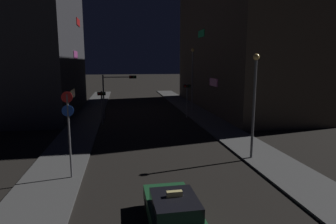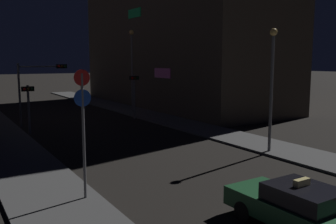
{
  "view_description": "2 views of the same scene",
  "coord_description": "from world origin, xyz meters",
  "px_view_note": "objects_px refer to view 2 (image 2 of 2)",
  "views": [
    {
      "loc": [
        -2.66,
        -2.44,
        6.12
      ],
      "look_at": [
        0.48,
        16.69,
        2.76
      ],
      "focal_mm": 30.62,
      "sensor_mm": 36.0,
      "label": 1
    },
    {
      "loc": [
        -9.45,
        0.31,
        4.96
      ],
      "look_at": [
        -0.06,
        15.57,
        2.47
      ],
      "focal_mm": 39.26,
      "sensor_mm": 36.0,
      "label": 2
    }
  ],
  "objects_px": {
    "taxi": "(299,208)",
    "traffic_light_right_kerb": "(134,87)",
    "street_lamp_near_block": "(272,77)",
    "street_lamp_far_block": "(132,61)",
    "traffic_light_overhead": "(39,80)",
    "sign_pole_left": "(83,122)",
    "traffic_light_left_kerb": "(28,99)"
  },
  "relations": [
    {
      "from": "traffic_light_right_kerb",
      "to": "sign_pole_left",
      "type": "height_order",
      "value": "sign_pole_left"
    },
    {
      "from": "traffic_light_left_kerb",
      "to": "street_lamp_far_block",
      "type": "height_order",
      "value": "street_lamp_far_block"
    },
    {
      "from": "traffic_light_overhead",
      "to": "traffic_light_left_kerb",
      "type": "bearing_deg",
      "value": -114.0
    },
    {
      "from": "traffic_light_right_kerb",
      "to": "street_lamp_far_block",
      "type": "distance_m",
      "value": 4.27
    },
    {
      "from": "taxi",
      "to": "traffic_light_overhead",
      "type": "height_order",
      "value": "traffic_light_overhead"
    },
    {
      "from": "street_lamp_far_block",
      "to": "street_lamp_near_block",
      "type": "bearing_deg",
      "value": -91.87
    },
    {
      "from": "sign_pole_left",
      "to": "traffic_light_left_kerb",
      "type": "bearing_deg",
      "value": 86.67
    },
    {
      "from": "street_lamp_far_block",
      "to": "traffic_light_right_kerb",
      "type": "bearing_deg",
      "value": -113.3
    },
    {
      "from": "traffic_light_right_kerb",
      "to": "street_lamp_near_block",
      "type": "xyz_separation_m",
      "value": [
        0.85,
        -14.64,
        1.39
      ]
    },
    {
      "from": "traffic_light_left_kerb",
      "to": "traffic_light_right_kerb",
      "type": "xyz_separation_m",
      "value": [
        9.16,
        2.46,
        0.28
      ]
    },
    {
      "from": "traffic_light_left_kerb",
      "to": "sign_pole_left",
      "type": "height_order",
      "value": "sign_pole_left"
    },
    {
      "from": "street_lamp_near_block",
      "to": "sign_pole_left",
      "type": "bearing_deg",
      "value": -172.37
    },
    {
      "from": "street_lamp_near_block",
      "to": "street_lamp_far_block",
      "type": "relative_size",
      "value": 0.85
    },
    {
      "from": "traffic_light_overhead",
      "to": "street_lamp_near_block",
      "type": "height_order",
      "value": "street_lamp_near_block"
    },
    {
      "from": "traffic_light_right_kerb",
      "to": "taxi",
      "type": "bearing_deg",
      "value": -104.19
    },
    {
      "from": "traffic_light_right_kerb",
      "to": "sign_pole_left",
      "type": "xyz_separation_m",
      "value": [
        -9.96,
        -16.09,
        0.15
      ]
    },
    {
      "from": "taxi",
      "to": "traffic_light_right_kerb",
      "type": "height_order",
      "value": "traffic_light_right_kerb"
    },
    {
      "from": "sign_pole_left",
      "to": "street_lamp_far_block",
      "type": "distance_m",
      "value": 22.61
    },
    {
      "from": "sign_pole_left",
      "to": "traffic_light_overhead",
      "type": "bearing_deg",
      "value": 82.47
    },
    {
      "from": "street_lamp_near_block",
      "to": "street_lamp_far_block",
      "type": "bearing_deg",
      "value": 88.13
    },
    {
      "from": "street_lamp_near_block",
      "to": "traffic_light_left_kerb",
      "type": "bearing_deg",
      "value": 129.4
    },
    {
      "from": "traffic_light_overhead",
      "to": "traffic_light_right_kerb",
      "type": "distance_m",
      "value": 7.81
    },
    {
      "from": "sign_pole_left",
      "to": "street_lamp_near_block",
      "type": "xyz_separation_m",
      "value": [
        10.8,
        1.45,
        1.24
      ]
    },
    {
      "from": "traffic_light_left_kerb",
      "to": "taxi",
      "type": "bearing_deg",
      "value": -79.15
    },
    {
      "from": "street_lamp_far_block",
      "to": "taxi",
      "type": "bearing_deg",
      "value": -105.45
    },
    {
      "from": "traffic_light_overhead",
      "to": "taxi",
      "type": "bearing_deg",
      "value": -84.27
    },
    {
      "from": "traffic_light_right_kerb",
      "to": "sign_pole_left",
      "type": "relative_size",
      "value": 0.83
    },
    {
      "from": "traffic_light_right_kerb",
      "to": "street_lamp_near_block",
      "type": "bearing_deg",
      "value": -86.7
    },
    {
      "from": "street_lamp_near_block",
      "to": "street_lamp_far_block",
      "type": "distance_m",
      "value": 18.0
    },
    {
      "from": "traffic_light_overhead",
      "to": "street_lamp_near_block",
      "type": "distance_m",
      "value": 17.64
    },
    {
      "from": "traffic_light_overhead",
      "to": "sign_pole_left",
      "type": "xyz_separation_m",
      "value": [
        -2.23,
        -16.85,
        -0.63
      ]
    },
    {
      "from": "taxi",
      "to": "traffic_light_right_kerb",
      "type": "bearing_deg",
      "value": 75.81
    }
  ]
}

